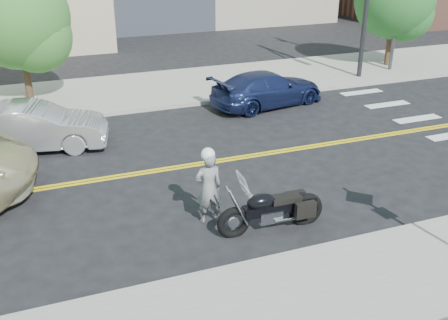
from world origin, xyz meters
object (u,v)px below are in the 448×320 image
motorcyclist (208,186)px  motorcycle (272,200)px  parked_car_blue (267,89)px  parked_car_silver (33,127)px

motorcyclist → motorcycle: size_ratio=0.75×
motorcyclist → parked_car_blue: bearing=-122.1°
parked_car_blue → motorcyclist: bearing=135.0°
motorcycle → parked_car_blue: size_ratio=0.55×
motorcyclist → motorcycle: motorcyclist is taller
motorcyclist → motorcycle: bearing=147.4°
parked_car_blue → parked_car_silver: bearing=87.9°
motorcyclist → parked_car_silver: size_ratio=0.43×
motorcyclist → parked_car_silver: (-3.51, 5.88, -0.21)m
parked_car_silver → parked_car_blue: 8.45m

